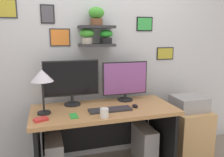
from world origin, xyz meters
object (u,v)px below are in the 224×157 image
(desk, at_px, (103,125))
(computer_tower_right, at_px, (144,145))
(drawer_cabinet, at_px, (187,133))
(desk_lamp, at_px, (42,78))
(printer, at_px, (189,103))
(cell_phone, at_px, (74,116))
(keyboard, at_px, (110,110))
(monitor_left, at_px, (72,80))
(monitor_right, at_px, (125,80))
(coffee_mug, at_px, (104,113))
(computer_mouse, at_px, (135,106))
(scissors_tray, at_px, (41,119))

(desk, bearing_deg, computer_tower_right, 1.26)
(desk, relative_size, drawer_cabinet, 2.49)
(desk_lamp, height_order, printer, desk_lamp)
(printer, bearing_deg, cell_phone, -171.30)
(keyboard, bearing_deg, cell_phone, -171.01)
(printer, bearing_deg, monitor_left, 173.68)
(cell_phone, distance_m, drawer_cabinet, 1.52)
(monitor_left, xyz_separation_m, monitor_right, (0.62, -0.00, -0.03))
(coffee_mug, bearing_deg, computer_mouse, 26.99)
(coffee_mug, relative_size, scissors_tray, 0.75)
(keyboard, height_order, printer, printer)
(keyboard, relative_size, printer, 1.16)
(desk, xyz_separation_m, computer_tower_right, (0.50, 0.01, -0.31))
(coffee_mug, relative_size, printer, 0.24)
(coffee_mug, height_order, scissors_tray, coffee_mug)
(desk, xyz_separation_m, keyboard, (0.04, -0.15, 0.22))
(scissors_tray, relative_size, computer_tower_right, 0.27)
(desk, xyz_separation_m, coffee_mug, (-0.07, -0.32, 0.26))
(desk, height_order, printer, printer)
(cell_phone, xyz_separation_m, drawer_cabinet, (1.43, 0.22, -0.45))
(monitor_right, relative_size, desk_lamp, 1.22)
(keyboard, bearing_deg, drawer_cabinet, 8.60)
(monitor_right, distance_m, drawer_cabinet, 1.05)
(cell_phone, height_order, scissors_tray, scissors_tray)
(computer_mouse, xyz_separation_m, cell_phone, (-0.66, -0.09, -0.01))
(computer_mouse, relative_size, coffee_mug, 1.00)
(scissors_tray, xyz_separation_m, printer, (1.73, 0.24, -0.07))
(scissors_tray, bearing_deg, cell_phone, 4.80)
(coffee_mug, distance_m, scissors_tray, 0.58)
(desk, xyz_separation_m, cell_phone, (-0.34, -0.21, 0.22))
(drawer_cabinet, bearing_deg, monitor_right, 168.75)
(desk, xyz_separation_m, scissors_tray, (-0.64, -0.23, 0.23))
(computer_mouse, distance_m, desk_lamp, 1.00)
(printer, height_order, computer_tower_right, printer)
(desk, bearing_deg, computer_mouse, -20.70)
(monitor_left, bearing_deg, computer_tower_right, -10.67)
(monitor_left, bearing_deg, keyboard, -42.12)
(keyboard, xyz_separation_m, coffee_mug, (-0.11, -0.17, 0.04))
(coffee_mug, distance_m, printer, 1.21)
(computer_mouse, relative_size, drawer_cabinet, 0.15)
(desk, relative_size, computer_tower_right, 3.40)
(scissors_tray, bearing_deg, computer_tower_right, 12.10)
(scissors_tray, xyz_separation_m, computer_tower_right, (1.15, 0.25, -0.54))
(monitor_right, height_order, keyboard, monitor_right)
(computer_mouse, bearing_deg, coffee_mug, -153.01)
(desk_lamp, xyz_separation_m, drawer_cabinet, (1.70, 0.06, -0.80))
(desk, relative_size, monitor_left, 2.50)
(printer, relative_size, computer_tower_right, 0.86)
(monitor_right, distance_m, printer, 0.85)
(desk, bearing_deg, keyboard, -76.01)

